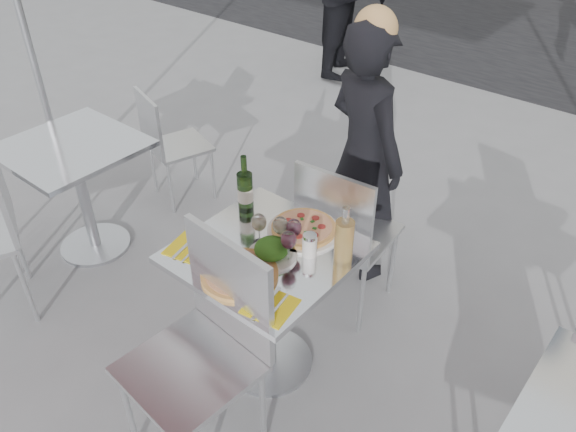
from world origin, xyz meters
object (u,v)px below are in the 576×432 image
Objects in this scene: salad_plate at (272,250)px; carafe at (344,242)px; napkin_left at (190,247)px; wineglass_white_b at (280,226)px; side_chair_lfar at (166,139)px; pizza_near at (239,274)px; side_table_left at (78,176)px; pizza_far at (304,229)px; wineglass_red_b at (294,229)px; sugar_shaker at (310,245)px; main_table at (267,285)px; wineglass_white_a at (259,223)px; chair_near at (209,337)px; wine_bottle at (245,190)px; woman_diner at (364,156)px; chair_far at (342,229)px; wineglass_red_a at (289,241)px; napkin_right at (270,306)px.

salad_plate is 0.76× the size of carafe.
carafe is 0.68m from napkin_left.
napkin_left is at bearing -138.98° from wineglass_white_b.
side_chair_lfar is 2.57× the size of pizza_near.
pizza_far is (1.55, 0.21, 0.23)m from side_table_left.
side_chair_lfar is 5.26× the size of wineglass_red_b.
pizza_far is 0.18m from wineglass_white_b.
sugar_shaker is at bearing 64.18° from pizza_near.
main_table is 0.33m from wineglass_white_a.
wineglass_white_b is (0.03, 0.06, 0.32)m from main_table.
side_table_left is at bearing 169.36° from chair_near.
pizza_far is at bearing 86.98° from pizza_near.
wineglass_red_b is (0.06, 0.02, 0.00)m from wineglass_white_b.
wine_bottle is at bearing 150.05° from salad_plate.
woman_diner reaches higher than main_table.
side_table_left is at bearing 179.33° from salad_plate.
wine_bottle is at bearing -173.13° from pizza_far.
side_chair_lfar is 1.75m from salad_plate.
salad_plate is at bearing 85.95° from chair_far.
carafe is (1.83, -0.56, 0.38)m from side_chair_lfar.
sugar_shaker is 0.10m from wineglass_red_b.
salad_plate is (0.16, -0.97, 0.02)m from woman_diner.
side_chair_lfar is (-1.52, 0.70, -0.05)m from main_table.
wineglass_white_a is at bearing -162.01° from carafe.
wineglass_red_a is at bearing -4.08° from wineglass_white_a.
wineglass_white_a and wineglass_white_b have the same top height.
chair_near is 4.70× the size of salad_plate.
wineglass_red_a reaches higher than napkin_left.
napkin_left is at bearing -178.66° from pizza_near.
salad_plate is (1.55, -0.02, 0.25)m from side_table_left.
side_chair_lfar is 1.46m from woman_diner.
wineglass_white_a is 0.16m from wineglass_red_b.
wine_bottle reaches higher than main_table.
wineglass_white_b is (-0.01, -0.48, 0.30)m from chair_far.
wine_bottle reaches higher than carafe.
woman_diner is 14.23× the size of sugar_shaker.
main_table is 4.76× the size of wineglass_red_b.
wineglass_white_a is at bearing 110.30° from chair_near.
salad_plate is at bearing 82.34° from pizza_near.
main_table is 0.31m from pizza_far.
chair_far is at bearing 85.96° from main_table.
pizza_near is at bearing 105.76° from chair_near.
pizza_near is 2.05× the size of wineglass_red_b.
chair_near is (0.03, -0.98, 0.05)m from chair_far.
chair_far is at bearing 95.97° from wineglass_red_b.
sugar_shaker reaches higher than pizza_near.
side_chair_lfar is (-1.56, 0.15, -0.07)m from chair_far.
wine_bottle is at bearing 78.44° from napkin_left.
main_table is at bearing 80.96° from chair_far.
napkin_right reaches higher than main_table.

